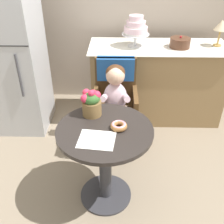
# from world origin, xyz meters

# --- Properties ---
(ground_plane) EXTENTS (8.00, 8.00, 0.00)m
(ground_plane) POSITION_xyz_m (0.00, 0.00, 0.00)
(ground_plane) COLOR gray
(cafe_table) EXTENTS (0.72, 0.72, 0.72)m
(cafe_table) POSITION_xyz_m (0.00, 0.00, 0.51)
(cafe_table) COLOR #282321
(cafe_table) RESTS_ON ground
(wicker_chair) EXTENTS (0.42, 0.45, 0.95)m
(wicker_chair) POSITION_xyz_m (0.07, 0.72, 0.64)
(wicker_chair) COLOR brown
(wicker_chair) RESTS_ON ground
(seated_child) EXTENTS (0.27, 0.32, 0.73)m
(seated_child) POSITION_xyz_m (0.07, 0.56, 0.68)
(seated_child) COLOR silver
(seated_child) RESTS_ON ground
(paper_napkin) EXTENTS (0.27, 0.24, 0.00)m
(paper_napkin) POSITION_xyz_m (-0.05, -0.13, 0.72)
(paper_napkin) COLOR white
(paper_napkin) RESTS_ON cafe_table
(donut_front) EXTENTS (0.12, 0.12, 0.04)m
(donut_front) POSITION_xyz_m (0.10, 0.01, 0.74)
(donut_front) COLOR #936033
(donut_front) RESTS_ON cafe_table
(flower_vase) EXTENTS (0.15, 0.16, 0.23)m
(flower_vase) POSITION_xyz_m (-0.11, 0.19, 0.83)
(flower_vase) COLOR brown
(flower_vase) RESTS_ON cafe_table
(display_counter) EXTENTS (1.56, 0.62, 0.90)m
(display_counter) POSITION_xyz_m (0.55, 1.30, 0.45)
(display_counter) COLOR #93754C
(display_counter) RESTS_ON ground
(tiered_cake_stand) EXTENTS (0.30, 0.30, 0.33)m
(tiered_cake_stand) POSITION_xyz_m (0.28, 1.30, 1.10)
(tiered_cake_stand) COLOR silver
(tiered_cake_stand) RESTS_ON display_counter
(round_layer_cake) EXTENTS (0.22, 0.22, 0.13)m
(round_layer_cake) POSITION_xyz_m (0.76, 1.27, 0.95)
(round_layer_cake) COLOR #4C2D1E
(round_layer_cake) RESTS_ON display_counter
(table_lamp) EXTENTS (0.15, 0.15, 0.28)m
(table_lamp) POSITION_xyz_m (1.19, 1.33, 1.12)
(table_lamp) COLOR #B28C47
(table_lamp) RESTS_ON display_counter
(refrigerator) EXTENTS (0.64, 0.63, 1.70)m
(refrigerator) POSITION_xyz_m (-1.05, 1.10, 0.85)
(refrigerator) COLOR #B7BABF
(refrigerator) RESTS_ON ground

